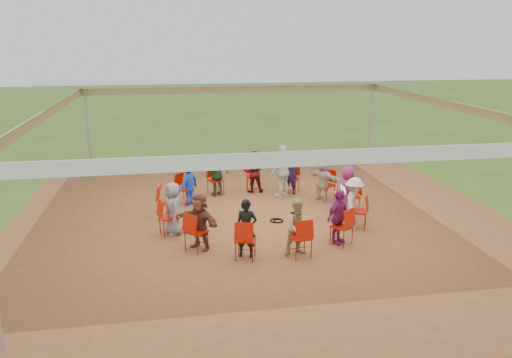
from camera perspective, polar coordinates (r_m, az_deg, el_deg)
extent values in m
plane|color=#37571B|center=(13.28, 0.62, -4.55)|extent=(80.00, 80.00, 0.00)
plane|color=brown|center=(13.28, 0.62, -4.53)|extent=(13.00, 13.00, 0.00)
cylinder|color=#B2B2B7|center=(17.73, -18.62, 4.87)|extent=(0.12, 0.12, 3.00)
cylinder|color=#B2B2B7|center=(18.96, 12.91, 5.98)|extent=(0.12, 0.12, 3.00)
plane|color=white|center=(12.55, 0.66, 8.39)|extent=(10.30, 10.30, 0.00)
cube|color=white|center=(7.64, 7.71, 2.41)|extent=(10.30, 0.03, 0.24)
cube|color=white|center=(17.62, -2.44, 10.16)|extent=(10.30, 0.03, 0.24)
cube|color=white|center=(12.69, -23.04, 6.67)|extent=(0.03, 10.30, 0.24)
cube|color=white|center=(14.41, 21.43, 7.80)|extent=(0.03, 10.30, 0.24)
imported|color=#812062|center=(13.77, 10.37, -1.18)|extent=(0.38, 0.65, 1.30)
imported|color=#BCB6A6|center=(14.67, 7.73, -0.01)|extent=(0.99, 1.27, 1.30)
imported|color=#1B153F|center=(15.22, 3.96, 0.69)|extent=(0.57, 0.52, 1.30)
imported|color=#42090E|center=(15.35, -0.30, 0.86)|extent=(0.66, 0.41, 1.30)
imported|color=#204427|center=(15.03, -4.43, 0.48)|extent=(0.85, 0.66, 1.30)
imported|color=#1234AA|center=(14.31, -7.80, -0.41)|extent=(0.85, 0.91, 1.30)
imported|color=gray|center=(12.23, -9.45, -3.34)|extent=(0.52, 0.71, 1.30)
imported|color=brown|center=(11.31, -6.46, -4.84)|extent=(1.16, 1.18, 1.30)
imported|color=black|center=(10.84, -1.11, -5.68)|extent=(0.55, 0.44, 1.30)
imported|color=tan|center=(10.97, 4.88, -5.46)|extent=(0.68, 0.46, 1.30)
imported|color=#812062|center=(11.67, 9.34, -4.29)|extent=(0.84, 0.77, 1.30)
imported|color=#BCB6A6|center=(12.70, 11.12, -2.70)|extent=(0.73, 0.94, 1.30)
imported|color=silver|center=(14.86, 3.13, 0.90)|extent=(1.04, 0.88, 1.58)
torus|color=black|center=(13.09, 2.35, -4.76)|extent=(0.40, 0.40, 0.03)
torus|color=black|center=(13.06, 2.56, -4.81)|extent=(0.32, 0.32, 0.03)
cube|color=#B7B7BC|center=(13.72, 9.50, -1.63)|extent=(0.24, 0.34, 0.02)
cube|color=#B7B7BC|center=(13.73, 9.96, -1.15)|extent=(0.09, 0.34, 0.21)
cube|color=#CCE0FF|center=(13.73, 9.93, -1.15)|extent=(0.06, 0.29, 0.18)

